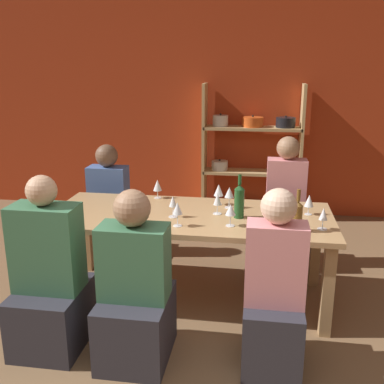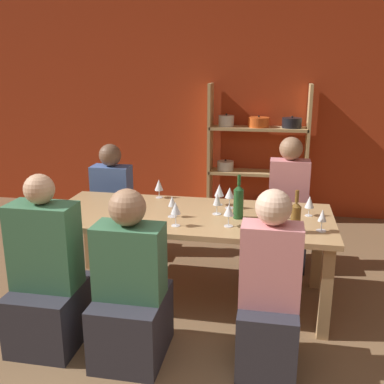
{
  "view_description": "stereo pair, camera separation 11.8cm",
  "coord_description": "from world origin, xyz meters",
  "px_view_note": "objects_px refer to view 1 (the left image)",
  "views": [
    {
      "loc": [
        0.37,
        -1.89,
        1.85
      ],
      "look_at": [
        -0.16,
        1.52,
        0.88
      ],
      "focal_mm": 42.0,
      "sensor_mm": 36.0,
      "label": 1
    },
    {
      "loc": [
        0.49,
        -1.87,
        1.85
      ],
      "look_at": [
        -0.16,
        1.52,
        0.88
      ],
      "focal_mm": 42.0,
      "sensor_mm": 36.0,
      "label": 2
    }
  ],
  "objects_px": {
    "wine_glass_empty_e": "(231,210)",
    "wine_glass_empty_f": "(217,199)",
    "dining_table": "(190,224)",
    "wine_glass_empty_c": "(157,185)",
    "wine_glass_empty_a": "(173,202)",
    "wine_glass_empty_g": "(177,209)",
    "wine_glass_white_b": "(119,208)",
    "wine_glass_red_b": "(219,191)",
    "wine_glass_empty_b": "(323,215)",
    "person_near_b": "(50,287)",
    "person_far_a": "(284,217)",
    "wine_glass_white_a": "(229,193)",
    "wine_bottle_dark": "(239,201)",
    "wine_glass_empty_d": "(309,201)",
    "person_near_a": "(274,302)",
    "wine_glass_red_a": "(267,210)",
    "person_near_c": "(135,299)",
    "shelf_unit": "(251,164)",
    "wine_bottle_green": "(297,215)",
    "person_far_b": "(110,214)"
  },
  "relations": [
    {
      "from": "wine_glass_red_b",
      "to": "wine_glass_empty_e",
      "type": "xyz_separation_m",
      "value": [
        0.13,
        -0.51,
        -0.0
      ]
    },
    {
      "from": "wine_glass_white_a",
      "to": "wine_bottle_dark",
      "type": "bearing_deg",
      "value": -68.69
    },
    {
      "from": "wine_glass_white_a",
      "to": "wine_glass_empty_f",
      "type": "xyz_separation_m",
      "value": [
        -0.08,
        -0.17,
        -0.01
      ]
    },
    {
      "from": "wine_glass_white_b",
      "to": "wine_glass_empty_f",
      "type": "distance_m",
      "value": 0.76
    },
    {
      "from": "person_far_a",
      "to": "wine_glass_white_b",
      "type": "bearing_deg",
      "value": 40.07
    },
    {
      "from": "wine_glass_empty_a",
      "to": "wine_glass_red_a",
      "type": "relative_size",
      "value": 1.13
    },
    {
      "from": "wine_glass_red_a",
      "to": "wine_glass_empty_e",
      "type": "distance_m",
      "value": 0.27
    },
    {
      "from": "person_far_b",
      "to": "person_near_c",
      "type": "height_order",
      "value": "person_near_c"
    },
    {
      "from": "dining_table",
      "to": "wine_glass_empty_b",
      "type": "relative_size",
      "value": 13.87
    },
    {
      "from": "wine_glass_white_a",
      "to": "person_far_a",
      "type": "relative_size",
      "value": 0.14
    },
    {
      "from": "person_far_a",
      "to": "wine_glass_red_a",
      "type": "bearing_deg",
      "value": 78.85
    },
    {
      "from": "wine_glass_empty_f",
      "to": "person_far_a",
      "type": "height_order",
      "value": "person_far_a"
    },
    {
      "from": "shelf_unit",
      "to": "wine_glass_empty_a",
      "type": "bearing_deg",
      "value": -103.13
    },
    {
      "from": "person_near_a",
      "to": "wine_glass_white_b",
      "type": "bearing_deg",
      "value": 155.84
    },
    {
      "from": "wine_bottle_dark",
      "to": "person_near_a",
      "type": "xyz_separation_m",
      "value": [
        0.26,
        -0.74,
        -0.43
      ]
    },
    {
      "from": "wine_glass_empty_b",
      "to": "wine_glass_white_a",
      "type": "distance_m",
      "value": 0.8
    },
    {
      "from": "wine_glass_empty_f",
      "to": "person_near_a",
      "type": "xyz_separation_m",
      "value": [
        0.43,
        -0.8,
        -0.41
      ]
    },
    {
      "from": "wine_glass_empty_f",
      "to": "person_near_c",
      "type": "relative_size",
      "value": 0.15
    },
    {
      "from": "wine_glass_empty_c",
      "to": "wine_glass_white_a",
      "type": "distance_m",
      "value": 0.67
    },
    {
      "from": "dining_table",
      "to": "person_near_b",
      "type": "bearing_deg",
      "value": -136.67
    },
    {
      "from": "shelf_unit",
      "to": "wine_glass_white_b",
      "type": "relative_size",
      "value": 10.19
    },
    {
      "from": "wine_glass_empty_a",
      "to": "wine_glass_empty_f",
      "type": "bearing_deg",
      "value": 21.14
    },
    {
      "from": "dining_table",
      "to": "person_far_a",
      "type": "height_order",
      "value": "person_far_a"
    },
    {
      "from": "wine_glass_white_b",
      "to": "wine_glass_empty_d",
      "type": "bearing_deg",
      "value": 15.32
    },
    {
      "from": "wine_glass_empty_d",
      "to": "dining_table",
      "type": "bearing_deg",
      "value": -172.29
    },
    {
      "from": "wine_glass_empty_f",
      "to": "wine_glass_empty_d",
      "type": "bearing_deg",
      "value": 7.58
    },
    {
      "from": "person_near_a",
      "to": "person_far_b",
      "type": "bearing_deg",
      "value": 135.28
    },
    {
      "from": "dining_table",
      "to": "person_near_b",
      "type": "height_order",
      "value": "person_near_b"
    },
    {
      "from": "wine_glass_red_a",
      "to": "person_near_b",
      "type": "xyz_separation_m",
      "value": [
        -1.41,
        -0.63,
        -0.4
      ]
    },
    {
      "from": "person_near_a",
      "to": "wine_glass_red_b",
      "type": "bearing_deg",
      "value": 113.15
    },
    {
      "from": "wine_glass_empty_a",
      "to": "person_far_a",
      "type": "distance_m",
      "value": 1.33
    },
    {
      "from": "wine_glass_empty_b",
      "to": "person_near_b",
      "type": "distance_m",
      "value": 1.94
    },
    {
      "from": "wine_glass_empty_c",
      "to": "person_near_c",
      "type": "bearing_deg",
      "value": -84.06
    },
    {
      "from": "wine_glass_empty_a",
      "to": "wine_glass_empty_g",
      "type": "relative_size",
      "value": 0.93
    },
    {
      "from": "wine_glass_red_a",
      "to": "wine_glass_empty_e",
      "type": "bearing_deg",
      "value": -161.26
    },
    {
      "from": "wine_bottle_dark",
      "to": "wine_glass_empty_a",
      "type": "xyz_separation_m",
      "value": [
        -0.5,
        -0.06,
        -0.02
      ]
    },
    {
      "from": "wine_glass_empty_a",
      "to": "person_far_a",
      "type": "relative_size",
      "value": 0.14
    },
    {
      "from": "dining_table",
      "to": "wine_glass_empty_c",
      "type": "relative_size",
      "value": 13.36
    },
    {
      "from": "wine_glass_empty_a",
      "to": "person_near_c",
      "type": "distance_m",
      "value": 0.85
    },
    {
      "from": "wine_glass_empty_b",
      "to": "wine_glass_empty_f",
      "type": "xyz_separation_m",
      "value": [
        -0.77,
        0.23,
        0.01
      ]
    },
    {
      "from": "wine_glass_empty_d",
      "to": "wine_glass_red_b",
      "type": "xyz_separation_m",
      "value": [
        -0.72,
        0.15,
        0.01
      ]
    },
    {
      "from": "wine_glass_empty_e",
      "to": "wine_glass_empty_g",
      "type": "xyz_separation_m",
      "value": [
        -0.38,
        -0.06,
        0.01
      ]
    },
    {
      "from": "shelf_unit",
      "to": "wine_bottle_green",
      "type": "bearing_deg",
      "value": -81.34
    },
    {
      "from": "wine_glass_empty_a",
      "to": "wine_glass_empty_c",
      "type": "bearing_deg",
      "value": 115.52
    },
    {
      "from": "dining_table",
      "to": "wine_bottle_dark",
      "type": "relative_size",
      "value": 6.53
    },
    {
      "from": "wine_glass_empty_e",
      "to": "wine_glass_empty_f",
      "type": "xyz_separation_m",
      "value": [
        -0.12,
        0.26,
        -0.0
      ]
    },
    {
      "from": "wine_bottle_green",
      "to": "wine_glass_white_b",
      "type": "bearing_deg",
      "value": 179.76
    },
    {
      "from": "dining_table",
      "to": "wine_bottle_green",
      "type": "bearing_deg",
      "value": -18.5
    },
    {
      "from": "person_far_a",
      "to": "wine_glass_empty_g",
      "type": "bearing_deg",
      "value": 53.17
    },
    {
      "from": "wine_glass_empty_f",
      "to": "wine_glass_empty_b",
      "type": "bearing_deg",
      "value": -16.79
    }
  ]
}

